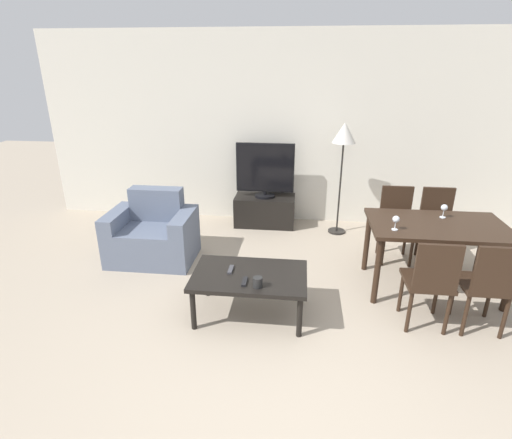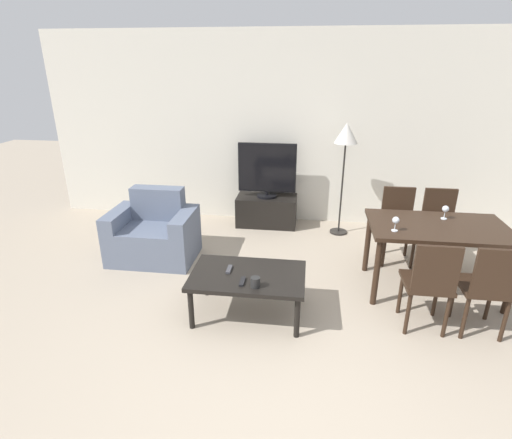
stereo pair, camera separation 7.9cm
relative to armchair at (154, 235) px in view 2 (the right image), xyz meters
name	(u,v)px [view 2 (the right image)]	position (x,y,z in m)	size (l,w,h in m)	color
ground_plane	(283,386)	(1.72, -1.92, -0.30)	(18.00, 18.00, 0.00)	tan
wall_back	(303,131)	(1.72, 1.54, 1.05)	(7.55, 0.06, 2.70)	silver
armchair	(154,235)	(0.00, 0.00, 0.00)	(1.00, 0.71, 0.84)	slate
tv_stand	(267,211)	(1.25, 1.25, -0.09)	(0.87, 0.45, 0.44)	black
tv	(267,170)	(1.25, 1.24, 0.53)	(0.83, 0.29, 0.78)	black
coffee_table	(248,278)	(1.32, -1.04, 0.09)	(1.06, 0.67, 0.44)	black
dining_table	(438,233)	(3.16, -0.35, 0.35)	(1.36, 0.82, 0.74)	black
dining_chair_near	(430,281)	(2.92, -1.06, 0.20)	(0.40, 0.40, 0.89)	black
dining_chair_far	(439,223)	(3.40, 0.36, 0.20)	(0.40, 0.40, 0.89)	black
dining_chair_near_right	(488,285)	(3.40, -1.06, 0.20)	(0.40, 0.40, 0.89)	black
dining_chair_far_left	(398,221)	(2.92, 0.36, 0.20)	(0.40, 0.40, 0.89)	black
floor_lamp	(346,140)	(2.30, 1.07, 1.01)	(0.31, 0.31, 1.54)	black
remote_primary	(242,281)	(1.30, -1.20, 0.14)	(0.04, 0.15, 0.02)	black
remote_secondary	(229,269)	(1.14, -0.99, 0.14)	(0.04, 0.15, 0.02)	#38383D
cup_white_near	(255,282)	(1.42, -1.26, 0.18)	(0.08, 0.08, 0.09)	black
wine_glass_left	(396,221)	(2.69, -0.56, 0.54)	(0.07, 0.07, 0.15)	silver
wine_glass_center	(445,210)	(3.26, -0.16, 0.54)	(0.07, 0.07, 0.15)	silver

